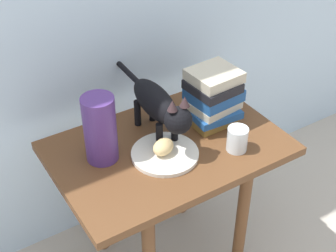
{
  "coord_description": "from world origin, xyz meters",
  "views": [
    {
      "loc": [
        -0.69,
        -1.09,
        1.61
      ],
      "look_at": [
        0.0,
        0.0,
        0.67
      ],
      "focal_mm": 51.69,
      "sensor_mm": 36.0,
      "label": 1
    }
  ],
  "objects_px": {
    "bread_roll": "(163,147)",
    "cat": "(159,105)",
    "plate": "(165,154)",
    "side_table": "(168,166)",
    "candle_jar": "(237,140)",
    "book_stack": "(213,97)",
    "green_vase": "(100,129)"
  },
  "relations": [
    {
      "from": "cat",
      "to": "book_stack",
      "type": "bearing_deg",
      "value": -4.44
    },
    {
      "from": "side_table",
      "to": "cat",
      "type": "height_order",
      "value": "cat"
    },
    {
      "from": "cat",
      "to": "book_stack",
      "type": "relative_size",
      "value": 2.35
    },
    {
      "from": "cat",
      "to": "green_vase",
      "type": "xyz_separation_m",
      "value": [
        -0.21,
        0.01,
        -0.02
      ]
    },
    {
      "from": "book_stack",
      "to": "green_vase",
      "type": "distance_m",
      "value": 0.43
    },
    {
      "from": "bread_roll",
      "to": "cat",
      "type": "relative_size",
      "value": 0.17
    },
    {
      "from": "side_table",
      "to": "candle_jar",
      "type": "xyz_separation_m",
      "value": [
        0.18,
        -0.14,
        0.13
      ]
    },
    {
      "from": "book_stack",
      "to": "green_vase",
      "type": "relative_size",
      "value": 0.88
    },
    {
      "from": "plate",
      "to": "bread_roll",
      "type": "distance_m",
      "value": 0.03
    },
    {
      "from": "cat",
      "to": "book_stack",
      "type": "height_order",
      "value": "cat"
    },
    {
      "from": "plate",
      "to": "bread_roll",
      "type": "xyz_separation_m",
      "value": [
        -0.01,
        -0.0,
        0.03
      ]
    },
    {
      "from": "bread_roll",
      "to": "book_stack",
      "type": "relative_size",
      "value": 0.39
    },
    {
      "from": "bread_roll",
      "to": "green_vase",
      "type": "distance_m",
      "value": 0.21
    },
    {
      "from": "side_table",
      "to": "book_stack",
      "type": "xyz_separation_m",
      "value": [
        0.21,
        0.04,
        0.2
      ]
    },
    {
      "from": "candle_jar",
      "to": "cat",
      "type": "bearing_deg",
      "value": 133.62
    },
    {
      "from": "plate",
      "to": "cat",
      "type": "bearing_deg",
      "value": 68.8
    },
    {
      "from": "green_vase",
      "to": "plate",
      "type": "bearing_deg",
      "value": -29.31
    },
    {
      "from": "bread_roll",
      "to": "candle_jar",
      "type": "relative_size",
      "value": 0.94
    },
    {
      "from": "bread_roll",
      "to": "candle_jar",
      "type": "height_order",
      "value": "candle_jar"
    },
    {
      "from": "plate",
      "to": "book_stack",
      "type": "bearing_deg",
      "value": 17.54
    },
    {
      "from": "plate",
      "to": "candle_jar",
      "type": "height_order",
      "value": "candle_jar"
    },
    {
      "from": "bread_roll",
      "to": "cat",
      "type": "xyz_separation_m",
      "value": [
        0.04,
        0.09,
        0.09
      ]
    },
    {
      "from": "book_stack",
      "to": "plate",
      "type": "bearing_deg",
      "value": -162.46
    },
    {
      "from": "side_table",
      "to": "bread_roll",
      "type": "distance_m",
      "value": 0.14
    },
    {
      "from": "side_table",
      "to": "bread_roll",
      "type": "height_order",
      "value": "bread_roll"
    },
    {
      "from": "candle_jar",
      "to": "book_stack",
      "type": "bearing_deg",
      "value": 81.77
    },
    {
      "from": "book_stack",
      "to": "bread_roll",
      "type": "bearing_deg",
      "value": -162.8
    },
    {
      "from": "side_table",
      "to": "green_vase",
      "type": "height_order",
      "value": "green_vase"
    },
    {
      "from": "bread_roll",
      "to": "book_stack",
      "type": "height_order",
      "value": "book_stack"
    },
    {
      "from": "book_stack",
      "to": "green_vase",
      "type": "height_order",
      "value": "green_vase"
    },
    {
      "from": "side_table",
      "to": "candle_jar",
      "type": "distance_m",
      "value": 0.26
    },
    {
      "from": "cat",
      "to": "candle_jar",
      "type": "bearing_deg",
      "value": -46.38
    }
  ]
}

